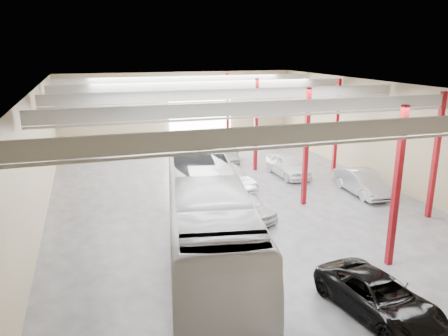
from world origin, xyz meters
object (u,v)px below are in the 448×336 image
car_row_c (227,154)px  car_right_near (362,182)px  black_sedan (379,296)px  car_row_b (228,178)px  car_row_a (245,206)px  coach_bus (208,220)px  car_right_far (288,165)px

car_row_c → car_right_near: size_ratio=1.01×
black_sedan → car_row_c: (1.48, 22.00, -0.00)m
car_row_b → car_row_a: bearing=-115.8°
car_row_a → car_row_c: 12.33m
coach_bus → black_sedan: (4.69, -5.75, -1.23)m
car_right_far → coach_bus: bearing=-130.9°
car_row_a → car_row_b: bearing=63.1°
car_row_b → car_right_far: 5.37m
coach_bus → car_row_a: (3.32, 4.25, -1.22)m
black_sedan → car_row_b: bearing=84.2°
car_row_c → car_right_near: (5.80, -10.42, 0.08)m
car_row_a → car_row_b: 5.25m
coach_bus → car_row_b: (4.03, 9.45, -1.18)m
car_row_b → car_right_near: (7.93, -3.62, 0.03)m
black_sedan → car_row_a: size_ratio=1.21×
coach_bus → car_right_near: size_ratio=2.93×
coach_bus → car_right_near: bearing=36.2°
coach_bus → car_right_far: bearing=60.5°
coach_bus → car_row_c: bearing=79.4°
coach_bus → car_row_c: size_ratio=2.89×
car_right_near → car_row_c: bearing=121.2°
car_row_b → car_row_c: (2.13, 6.80, -0.05)m
car_row_a → coach_bus: bearing=-147.2°
car_row_b → car_row_c: size_ratio=0.95×
coach_bus → car_row_b: 10.34m
car_row_b → car_row_c: car_row_b is taller
car_row_a → car_right_far: (5.84, 6.78, 0.10)m
car_row_a → black_sedan: bearing=-101.4°
car_row_c → black_sedan: bearing=-78.1°
coach_bus → car_right_near: 13.36m
car_right_near → car_right_far: bearing=120.4°
black_sedan → car_right_near: 13.68m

